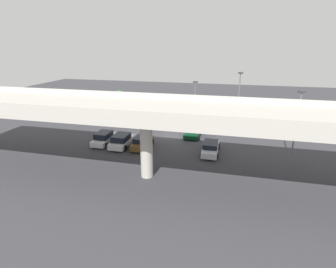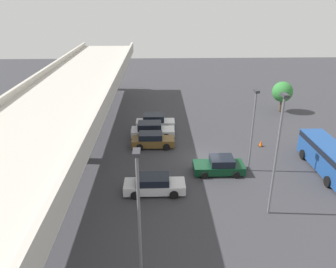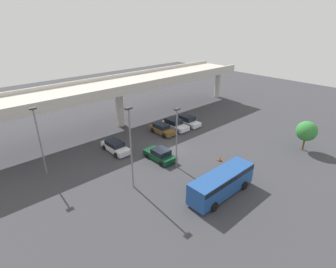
{
  "view_description": "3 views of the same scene",
  "coord_description": "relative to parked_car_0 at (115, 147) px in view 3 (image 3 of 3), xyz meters",
  "views": [
    {
      "loc": [
        -7.64,
        34.67,
        12.55
      ],
      "look_at": [
        0.53,
        1.32,
        0.78
      ],
      "focal_mm": 28.0,
      "sensor_mm": 36.0,
      "label": 1
    },
    {
      "loc": [
        -28.02,
        4.47,
        14.57
      ],
      "look_at": [
        3.67,
        3.47,
        1.12
      ],
      "focal_mm": 35.0,
      "sensor_mm": 36.0,
      "label": 2
    },
    {
      "loc": [
        -21.62,
        -23.24,
        16.68
      ],
      "look_at": [
        1.64,
        2.32,
        1.21
      ],
      "focal_mm": 28.0,
      "sensor_mm": 36.0,
      "label": 3
    }
  ],
  "objects": [
    {
      "name": "parked_car_0",
      "position": [
        0.0,
        0.0,
        0.0
      ],
      "size": [
        2.07,
        4.86,
        1.47
      ],
      "rotation": [
        0.0,
        0.0,
        -1.57
      ],
      "color": "silver",
      "rests_on": "ground_plane"
    },
    {
      "name": "traffic_cone",
      "position": [
        8.37,
        -11.09,
        -0.38
      ],
      "size": [
        0.44,
        0.44,
        0.7
      ],
      "color": "black",
      "rests_on": "ground_plane"
    },
    {
      "name": "highway_overpass",
      "position": [
        5.65,
        7.4,
        5.78
      ],
      "size": [
        52.76,
        7.87,
        7.7
      ],
      "color": "#BCB7AD",
      "rests_on": "ground_plane"
    },
    {
      "name": "ground_plane",
      "position": [
        5.65,
        -4.87,
        -0.71
      ],
      "size": [
        110.47,
        110.47,
        0.0
      ],
      "primitive_type": "plane",
      "color": "#38383D"
    },
    {
      "name": "tree_front_left",
      "position": [
        19.22,
        -16.91,
        2.08
      ],
      "size": [
        2.69,
        2.69,
        4.15
      ],
      "color": "brown",
      "rests_on": "ground_plane"
    },
    {
      "name": "shuttle_bus",
      "position": [
        2.93,
        -15.42,
        0.79
      ],
      "size": [
        8.08,
        2.55,
        2.5
      ],
      "rotation": [
        0.0,
        0.0,
        3.14
      ],
      "color": "#1E478C",
      "rests_on": "ground_plane"
    },
    {
      "name": "parked_car_2",
      "position": [
        8.61,
        0.24,
        0.04
      ],
      "size": [
        2.02,
        4.38,
        1.54
      ],
      "rotation": [
        0.0,
        0.0,
        -1.57
      ],
      "color": "brown",
      "rests_on": "ground_plane"
    },
    {
      "name": "lamp_post_near_aisle",
      "position": [
        -8.93,
        0.62,
        4.01
      ],
      "size": [
        0.7,
        0.35,
        8.06
      ],
      "color": "slate",
      "rests_on": "ground_plane"
    },
    {
      "name": "parked_car_1",
      "position": [
        3.01,
        -5.76,
        -0.02
      ],
      "size": [
        2.26,
        4.43,
        1.49
      ],
      "rotation": [
        0.0,
        0.0,
        1.57
      ],
      "color": "#0C381E",
      "rests_on": "ground_plane"
    },
    {
      "name": "parked_car_4",
      "position": [
        14.04,
        0.02,
        0.05
      ],
      "size": [
        2.13,
        4.56,
        1.61
      ],
      "rotation": [
        0.0,
        0.0,
        -1.57
      ],
      "color": "silver",
      "rests_on": "ground_plane"
    },
    {
      "name": "parked_car_3",
      "position": [
        11.36,
        0.34,
        0.07
      ],
      "size": [
        2.25,
        4.79,
        1.65
      ],
      "rotation": [
        0.0,
        0.0,
        -1.57
      ],
      "color": "silver",
      "rests_on": "ground_plane"
    },
    {
      "name": "lamp_post_mid_lot",
      "position": [
        3.28,
        -8.45,
        3.71
      ],
      "size": [
        0.7,
        0.35,
        7.48
      ],
      "color": "slate",
      "rests_on": "ground_plane"
    },
    {
      "name": "lamp_post_by_overpass",
      "position": [
        -2.97,
        -8.29,
        4.47
      ],
      "size": [
        0.7,
        0.35,
        8.94
      ],
      "color": "slate",
      "rests_on": "ground_plane"
    }
  ]
}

